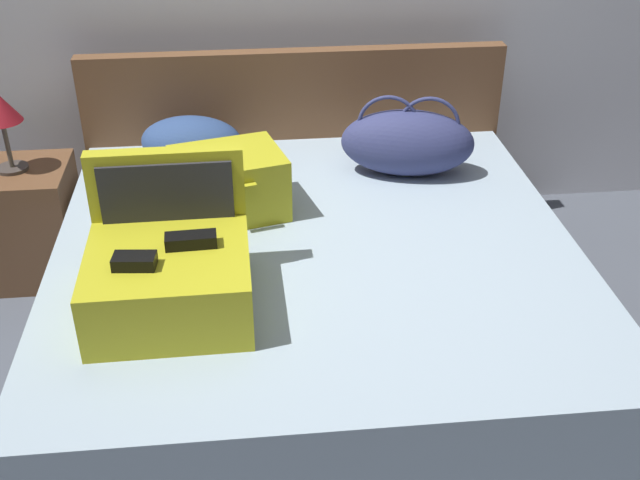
# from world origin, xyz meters

# --- Properties ---
(ground_plane) EXTENTS (12.00, 12.00, 0.00)m
(ground_plane) POSITION_xyz_m (0.00, 0.00, 0.00)
(ground_plane) COLOR #4C515B
(bed) EXTENTS (1.90, 1.90, 0.50)m
(bed) POSITION_xyz_m (0.00, 0.40, 0.25)
(bed) COLOR #99ADBC
(bed) RESTS_ON ground
(headboard) EXTENTS (1.94, 0.08, 0.91)m
(headboard) POSITION_xyz_m (0.00, 1.39, 0.46)
(headboard) COLOR brown
(headboard) RESTS_ON ground
(hard_case_large) EXTENTS (0.51, 0.52, 0.45)m
(hard_case_large) POSITION_xyz_m (-0.50, 0.06, 0.64)
(hard_case_large) COLOR gold
(hard_case_large) RESTS_ON bed
(hard_case_medium) EXTENTS (0.47, 0.41, 0.25)m
(hard_case_medium) POSITION_xyz_m (-0.31, 0.67, 0.62)
(hard_case_medium) COLOR gold
(hard_case_medium) RESTS_ON bed
(duffel_bag) EXTENTS (0.60, 0.36, 0.35)m
(duffel_bag) POSITION_xyz_m (0.44, 0.94, 0.64)
(duffel_bag) COLOR navy
(duffel_bag) RESTS_ON bed
(pillow_near_headboard) EXTENTS (0.48, 0.36, 0.21)m
(pillow_near_headboard) POSITION_xyz_m (-0.47, 1.13, 0.60)
(pillow_near_headboard) COLOR navy
(pillow_near_headboard) RESTS_ON bed
(nightstand) EXTENTS (0.44, 0.40, 0.52)m
(nightstand) POSITION_xyz_m (-1.23, 1.10, 0.26)
(nightstand) COLOR brown
(nightstand) RESTS_ON ground
(table_lamp) EXTENTS (0.17, 0.17, 0.35)m
(table_lamp) POSITION_xyz_m (-1.23, 1.10, 0.79)
(table_lamp) COLOR #3F3833
(table_lamp) RESTS_ON nightstand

